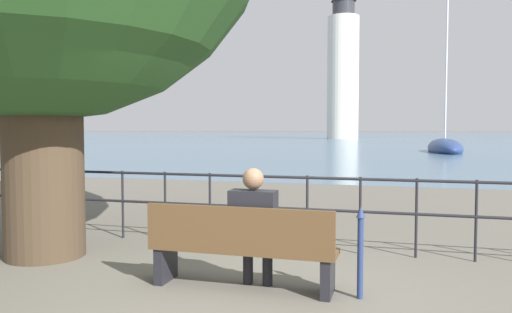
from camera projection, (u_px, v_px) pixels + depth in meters
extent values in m
plane|color=#605B51|center=(243.00, 288.00, 5.32)|extent=(1000.00, 1000.00, 0.00)
cube|color=slate|center=(394.00, 135.00, 159.09)|extent=(600.00, 300.00, 0.01)
cylinder|color=#423323|center=(43.00, 154.00, 6.56)|extent=(1.02, 1.02, 2.73)
cube|color=brown|center=(243.00, 248.00, 5.30)|extent=(2.01, 0.45, 0.05)
cube|color=brown|center=(237.00, 229.00, 5.09)|extent=(2.01, 0.04, 0.45)
cube|color=black|center=(166.00, 263.00, 5.56)|extent=(0.10, 0.41, 0.40)
cube|color=black|center=(328.00, 276.00, 5.06)|extent=(0.10, 0.41, 0.40)
cylinder|color=black|center=(248.00, 263.00, 5.46)|extent=(0.11, 0.11, 0.45)
cylinder|color=black|center=(267.00, 265.00, 5.39)|extent=(0.11, 0.11, 0.45)
cube|color=black|center=(255.00, 241.00, 5.33)|extent=(0.42, 0.26, 0.14)
cube|color=black|center=(253.00, 219.00, 5.23)|extent=(0.49, 0.24, 0.60)
sphere|color=#846047|center=(253.00, 179.00, 5.21)|extent=(0.22, 0.22, 0.22)
cylinder|color=black|center=(8.00, 199.00, 8.34)|extent=(0.04, 0.04, 1.05)
cylinder|color=black|center=(44.00, 201.00, 8.14)|extent=(0.04, 0.04, 1.05)
cylinder|color=black|center=(83.00, 203.00, 7.94)|extent=(0.04, 0.04, 1.05)
cylinder|color=black|center=(123.00, 204.00, 7.74)|extent=(0.04, 0.04, 1.05)
cylinder|color=black|center=(165.00, 206.00, 7.54)|extent=(0.04, 0.04, 1.05)
cylinder|color=black|center=(210.00, 208.00, 7.34)|extent=(0.04, 0.04, 1.05)
cylinder|color=black|center=(257.00, 211.00, 7.14)|extent=(0.04, 0.04, 1.05)
cylinder|color=black|center=(307.00, 213.00, 6.94)|extent=(0.04, 0.04, 1.05)
cylinder|color=black|center=(360.00, 216.00, 6.74)|extent=(0.04, 0.04, 1.05)
cylinder|color=black|center=(416.00, 218.00, 6.54)|extent=(0.04, 0.04, 1.05)
cylinder|color=black|center=(476.00, 221.00, 6.34)|extent=(0.04, 0.04, 1.05)
cylinder|color=black|center=(282.00, 177.00, 7.02)|extent=(15.22, 0.04, 0.04)
cylinder|color=black|center=(282.00, 208.00, 7.04)|extent=(15.22, 0.04, 0.04)
cylinder|color=navy|center=(360.00, 258.00, 4.96)|extent=(0.06, 0.06, 0.82)
cone|color=navy|center=(361.00, 212.00, 4.93)|extent=(0.09, 0.09, 0.11)
ellipsoid|color=navy|center=(445.00, 148.00, 37.21)|extent=(2.69, 8.39, 1.46)
cylinder|color=silver|center=(446.00, 68.00, 36.88)|extent=(0.14, 0.14, 11.06)
cylinder|color=silver|center=(343.00, 78.00, 89.42)|extent=(5.60, 5.60, 21.83)
cylinder|color=#2D2D33|center=(344.00, 9.00, 88.76)|extent=(3.92, 3.92, 2.66)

